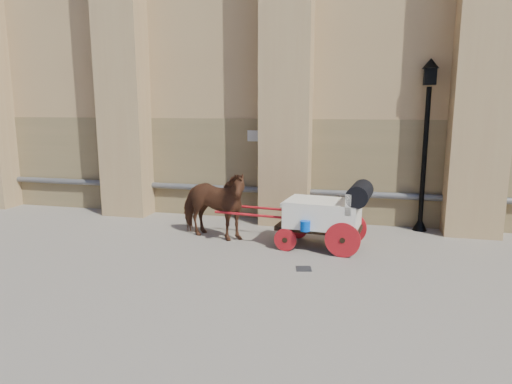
# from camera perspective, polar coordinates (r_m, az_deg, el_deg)

# --- Properties ---
(ground) EXTENTS (90.00, 90.00, 0.00)m
(ground) POSITION_cam_1_polar(r_m,az_deg,el_deg) (9.83, 5.68, -9.39)
(ground) COLOR slate
(ground) RESTS_ON ground
(horse) EXTENTS (2.30, 1.47, 1.79)m
(horse) POSITION_cam_1_polar(r_m,az_deg,el_deg) (11.67, -5.45, -1.58)
(horse) COLOR brown
(horse) RESTS_ON ground
(carriage) EXTENTS (3.83, 1.44, 1.64)m
(carriage) POSITION_cam_1_polar(r_m,az_deg,el_deg) (10.96, 8.98, -2.53)
(carriage) COLOR black
(carriage) RESTS_ON ground
(street_lamp) EXTENTS (0.43, 0.43, 4.58)m
(street_lamp) POSITION_cam_1_polar(r_m,az_deg,el_deg) (13.00, 20.43, 5.99)
(street_lamp) COLOR black
(street_lamp) RESTS_ON ground
(drain_grate_near) EXTENTS (0.38, 0.38, 0.01)m
(drain_grate_near) POSITION_cam_1_polar(r_m,az_deg,el_deg) (9.76, 5.97, -9.51)
(drain_grate_near) COLOR black
(drain_grate_near) RESTS_ON ground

